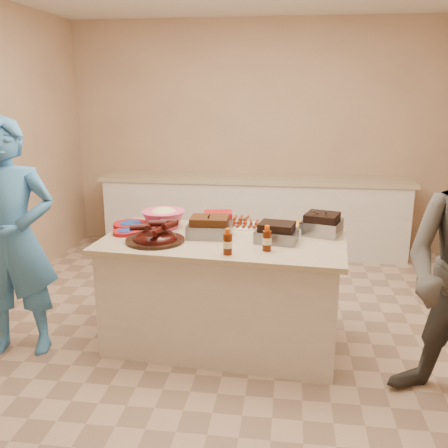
# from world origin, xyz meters

# --- Properties ---
(room) EXTENTS (4.50, 5.00, 2.70)m
(room) POSITION_xyz_m (0.00, 0.00, 0.00)
(room) COLOR tan
(room) RESTS_ON ground
(back_counter) EXTENTS (3.60, 0.64, 0.90)m
(back_counter) POSITION_xyz_m (0.00, 2.20, 0.45)
(back_counter) COLOR silver
(back_counter) RESTS_ON ground
(island) EXTENTS (1.83, 1.06, 0.84)m
(island) POSITION_xyz_m (-0.06, -0.12, 0.00)
(island) COLOR silver
(island) RESTS_ON ground
(rib_platter) EXTENTS (0.54, 0.54, 0.17)m
(rib_platter) POSITION_xyz_m (-0.53, -0.25, 0.84)
(rib_platter) COLOR #390A07
(rib_platter) RESTS_ON island
(pulled_pork_tray) EXTENTS (0.33, 0.26, 0.10)m
(pulled_pork_tray) POSITION_xyz_m (-0.16, -0.07, 0.84)
(pulled_pork_tray) COLOR #47230F
(pulled_pork_tray) RESTS_ON island
(brisket_tray) EXTENTS (0.32, 0.28, 0.09)m
(brisket_tray) POSITION_xyz_m (0.33, -0.13, 0.84)
(brisket_tray) COLOR black
(brisket_tray) RESTS_ON island
(roasting_pan) EXTENTS (0.34, 0.34, 0.11)m
(roasting_pan) POSITION_xyz_m (0.66, 0.11, 0.84)
(roasting_pan) COLOR gray
(roasting_pan) RESTS_ON island
(coleslaw_bowl) EXTENTS (0.37, 0.37, 0.23)m
(coleslaw_bowl) POSITION_xyz_m (-0.56, 0.12, 0.84)
(coleslaw_bowl) COLOR #D5416E
(coleslaw_bowl) RESTS_ON island
(sausage_plate) EXTENTS (0.28, 0.28, 0.04)m
(sausage_plate) POSITION_xyz_m (0.07, 0.24, 0.84)
(sausage_plate) COLOR silver
(sausage_plate) RESTS_ON island
(mac_cheese_dish) EXTENTS (0.30, 0.23, 0.08)m
(mac_cheese_dish) POSITION_xyz_m (0.61, 0.13, 0.84)
(mac_cheese_dish) COLOR #D07800
(mac_cheese_dish) RESTS_ON island
(bbq_bottle_a) EXTENTS (0.06, 0.06, 0.18)m
(bbq_bottle_a) POSITION_xyz_m (0.02, -0.46, 0.84)
(bbq_bottle_a) COLOR #471604
(bbq_bottle_a) RESTS_ON island
(bbq_bottle_b) EXTENTS (0.06, 0.06, 0.18)m
(bbq_bottle_b) POSITION_xyz_m (0.28, -0.35, 0.84)
(bbq_bottle_b) COLOR #471604
(bbq_bottle_b) RESTS_ON island
(mustard_bottle) EXTENTS (0.04, 0.04, 0.11)m
(mustard_bottle) POSITION_xyz_m (-0.17, -0.07, 0.84)
(mustard_bottle) COLOR #D59000
(mustard_bottle) RESTS_ON island
(sauce_bowl) EXTENTS (0.14, 0.05, 0.13)m
(sauce_bowl) POSITION_xyz_m (-0.17, 0.05, 0.84)
(sauce_bowl) COLOR silver
(sauce_bowl) RESTS_ON island
(plate_stack_large) EXTENTS (0.30, 0.30, 0.03)m
(plate_stack_large) POSITION_xyz_m (-0.83, 0.10, 0.84)
(plate_stack_large) COLOR maroon
(plate_stack_large) RESTS_ON island
(plate_stack_small) EXTENTS (0.21, 0.21, 0.03)m
(plate_stack_small) POSITION_xyz_m (-0.80, -0.09, 0.84)
(plate_stack_small) COLOR maroon
(plate_stack_small) RESTS_ON island
(plastic_cup) EXTENTS (0.11, 0.10, 0.10)m
(plastic_cup) POSITION_xyz_m (-0.69, 0.30, 0.84)
(plastic_cup) COLOR #A86312
(plastic_cup) RESTS_ON island
(basket_stack) EXTENTS (0.25, 0.20, 0.11)m
(basket_stack) POSITION_xyz_m (-0.15, 0.26, 0.84)
(basket_stack) COLOR maroon
(basket_stack) RESTS_ON island
(guest_blue) EXTENTS (0.89, 1.80, 0.41)m
(guest_blue) POSITION_xyz_m (-1.53, -0.41, 0.00)
(guest_blue) COLOR #3C7FC1
(guest_blue) RESTS_ON ground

